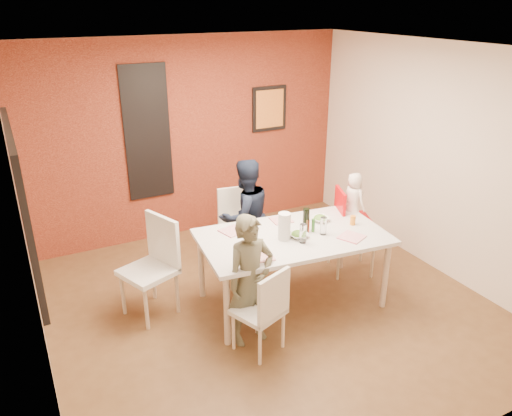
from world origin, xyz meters
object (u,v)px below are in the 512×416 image
child_far (245,216)px  paper_towel_roll (284,226)px  toddler (354,199)px  chair_far (238,222)px  wine_bottle (306,220)px  dining_table (293,241)px  chair_left (155,261)px  chair_near (265,308)px  child_near (251,281)px  high_chair (349,223)px

child_far → paper_towel_roll: size_ratio=4.90×
toddler → chair_far: bearing=44.0°
wine_bottle → paper_towel_roll: paper_towel_roll is taller
dining_table → chair_left: chair_left is taller
toddler → chair_near: bearing=111.0°
dining_table → chair_far: bearing=95.6°
chair_far → chair_left: 1.39m
chair_left → toddler: bearing=62.1°
chair_near → toddler: toddler is taller
child_near → chair_left: bearing=122.4°
child_near → child_far: size_ratio=0.94×
chair_far → chair_left: size_ratio=0.90×
high_chair → toddler: bearing=-102.7°
child_near → toddler: (1.68, 0.65, 0.29)m
child_near → wine_bottle: 0.99m
child_far → chair_far: bearing=-100.3°
chair_near → chair_left: bearing=-80.0°
toddler → wine_bottle: 0.85m
high_chair → chair_left: bearing=104.5°
dining_table → chair_near: size_ratio=2.33×
high_chair → child_near: 1.78m
chair_near → wine_bottle: 1.14m
paper_towel_roll → chair_near: bearing=-132.5°
high_chair → child_near: bearing=132.6°
wine_bottle → dining_table: bearing=-177.2°
child_near → wine_bottle: size_ratio=4.94×
child_far → toddler: (1.10, -0.63, 0.24)m
dining_table → child_near: 0.80m
high_chair → wine_bottle: size_ratio=3.99×
chair_far → child_near: bearing=-102.7°
chair_left → chair_far: bearing=94.8°
chair_left → toddler: size_ratio=1.66×
chair_near → child_near: child_near is taller
high_chair → toddler: (0.03, -0.02, 0.31)m
paper_towel_roll → chair_far: bearing=89.2°
chair_near → child_near: size_ratio=0.67×
toddler → high_chair: bearing=49.4°
chair_far → paper_towel_roll: (-0.02, -1.17, 0.42)m
chair_near → toddler: 1.92m
chair_near → chair_far: chair_far is taller
chair_far → toddler: bearing=-30.6°
chair_near → child_far: 1.62m
chair_near → child_near: 0.29m
chair_left → child_far: size_ratio=0.75×
high_chair → chair_near: bearing=139.7°
chair_far → child_far: child_far is taller
child_near → toddler: size_ratio=2.08×
chair_left → child_far: (1.23, 0.36, 0.11)m
chair_far → toddler: size_ratio=1.50×
child_far → paper_towel_roll: bearing=82.3°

